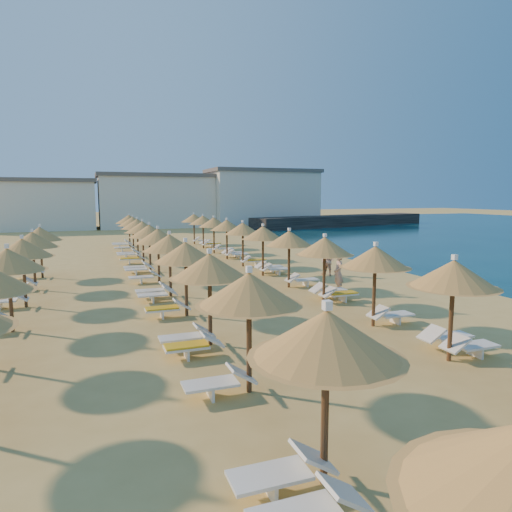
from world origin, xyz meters
name	(u,v)px	position (x,y,z in m)	size (l,w,h in m)	color
ground	(264,299)	(0.00, 0.00, 0.00)	(220.00, 220.00, 0.00)	tan
jetty	(343,221)	(27.61, 39.94, 0.75)	(30.00, 4.00, 1.50)	black
hotel_blocks	(164,200)	(2.91, 46.09, 3.70)	(46.13, 10.66, 8.10)	silver
parasol_row_east	(275,236)	(2.02, 3.64, 2.31)	(2.38, 40.65, 2.87)	brown
parasol_row_west	(163,240)	(-3.64, 3.64, 2.31)	(2.38, 40.65, 2.87)	brown
parasol_row_inland	(16,255)	(-9.35, 0.17, 2.31)	(2.38, 19.77, 2.87)	brown
loungers	(198,282)	(-2.18, 2.97, 0.34)	(14.37, 38.88, 0.66)	white
beachgoer_a	(338,273)	(3.64, 0.05, 0.90)	(0.66, 0.43, 1.80)	tan
beachgoer_b	(328,261)	(5.34, 4.13, 0.82)	(0.80, 0.62, 1.64)	tan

